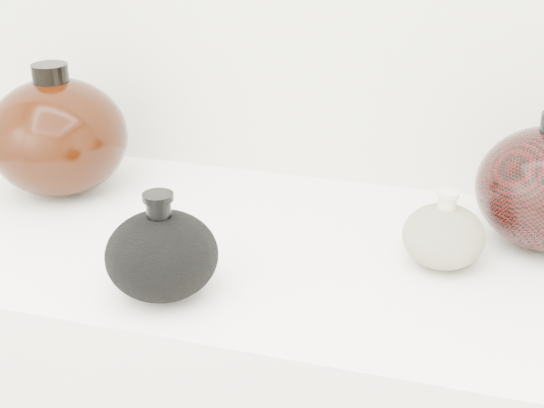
% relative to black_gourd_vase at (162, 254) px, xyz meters
% --- Properties ---
extents(black_gourd_vase, '(0.14, 0.14, 0.14)m').
position_rel_black_gourd_vase_xyz_m(black_gourd_vase, '(0.00, 0.00, 0.00)').
color(black_gourd_vase, black).
rests_on(black_gourd_vase, display_counter).
extents(cream_gourd_vase, '(0.11, 0.11, 0.11)m').
position_rel_black_gourd_vase_xyz_m(cream_gourd_vase, '(0.32, 0.17, -0.01)').
color(cream_gourd_vase, '#BFB298').
rests_on(cream_gourd_vase, display_counter).
extents(left_round_pot, '(0.26, 0.26, 0.21)m').
position_rel_black_gourd_vase_xyz_m(left_round_pot, '(-0.28, 0.25, 0.04)').
color(left_round_pot, black).
rests_on(left_round_pot, display_counter).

